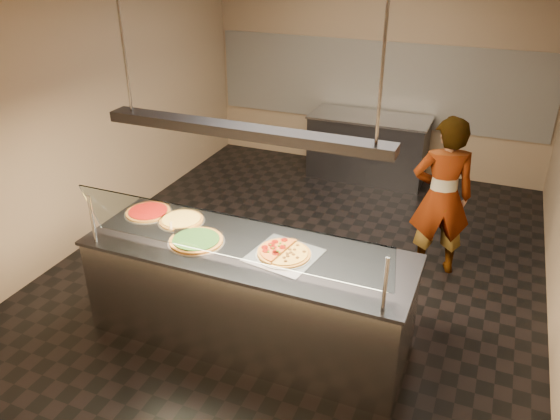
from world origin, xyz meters
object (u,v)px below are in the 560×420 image
at_px(worker, 442,197).
at_px(heat_lamp_housing, 244,131).
at_px(perforated_tray, 284,255).
at_px(pizza_tomato, 149,212).
at_px(pizza_cheese, 182,220).
at_px(half_pizza_pepperoni, 272,249).
at_px(pizza_spinach, 196,240).
at_px(pizza_spatula, 176,228).
at_px(sneeze_guard, 227,237).
at_px(half_pizza_sausage, 296,255).
at_px(serving_counter, 249,294).
at_px(prep_table, 368,147).

relative_size(worker, heat_lamp_housing, 0.75).
distance_m(perforated_tray, pizza_tomato, 1.47).
bearing_deg(pizza_cheese, perforated_tray, -9.89).
bearing_deg(half_pizza_pepperoni, pizza_spinach, -172.70).
distance_m(pizza_cheese, heat_lamp_housing, 1.28).
bearing_deg(perforated_tray, pizza_spatula, 179.37).
distance_m(pizza_cheese, pizza_tomato, 0.37).
height_order(pizza_tomato, worker, worker).
height_order(half_pizza_pepperoni, heat_lamp_housing, heat_lamp_housing).
distance_m(perforated_tray, half_pizza_pepperoni, 0.11).
height_order(sneeze_guard, pizza_cheese, sneeze_guard).
distance_m(half_pizza_sausage, pizza_cheese, 1.20).
xyz_separation_m(serving_counter, heat_lamp_housing, (0.00, 0.00, 1.48)).
height_order(perforated_tray, pizza_cheese, pizza_cheese).
relative_size(half_pizza_sausage, worker, 0.27).
relative_size(perforated_tray, heat_lamp_housing, 0.26).
relative_size(sneeze_guard, half_pizza_pepperoni, 5.57).
bearing_deg(pizza_cheese, sneeze_guard, -35.76).
bearing_deg(heat_lamp_housing, half_pizza_sausage, 2.09).
bearing_deg(pizza_spinach, half_pizza_sausage, 5.53).
height_order(prep_table, heat_lamp_housing, heat_lamp_housing).
height_order(pizza_spatula, heat_lamp_housing, heat_lamp_housing).
bearing_deg(serving_counter, heat_lamp_housing, 0.00).
bearing_deg(worker, pizza_cheese, 19.03).
xyz_separation_m(half_pizza_pepperoni, half_pizza_sausage, (0.21, -0.00, -0.01)).
distance_m(sneeze_guard, perforated_tray, 0.56).
height_order(pizza_cheese, worker, worker).
bearing_deg(serving_counter, pizza_cheese, 164.96).
bearing_deg(pizza_tomato, half_pizza_pepperoni, -8.78).
bearing_deg(prep_table, pizza_cheese, -102.24).
bearing_deg(perforated_tray, pizza_spinach, -173.73).
distance_m(sneeze_guard, worker, 2.53).
height_order(pizza_spinach, prep_table, pizza_spinach).
distance_m(half_pizza_pepperoni, pizza_spinach, 0.67).
xyz_separation_m(perforated_tray, prep_table, (-0.27, 3.93, -0.47)).
bearing_deg(pizza_tomato, worker, 31.99).
relative_size(pizza_spinach, heat_lamp_housing, 0.21).
bearing_deg(worker, pizza_spinach, 28.12).
xyz_separation_m(serving_counter, half_pizza_sausage, (0.43, 0.02, 0.49)).
bearing_deg(prep_table, half_pizza_pepperoni, -87.58).
bearing_deg(perforated_tray, prep_table, 93.93).
distance_m(pizza_tomato, worker, 2.92).
relative_size(half_pizza_sausage, prep_table, 0.27).
xyz_separation_m(perforated_tray, half_pizza_sausage, (0.10, -0.00, 0.02)).
bearing_deg(serving_counter, pizza_spatula, 177.82).
relative_size(perforated_tray, prep_table, 0.35).
relative_size(serving_counter, pizza_tomato, 6.34).
height_order(serving_counter, half_pizza_sausage, half_pizza_sausage).
xyz_separation_m(pizza_spinach, pizza_spatula, (-0.26, 0.10, 0.01)).
height_order(half_pizza_sausage, pizza_tomato, half_pizza_sausage).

